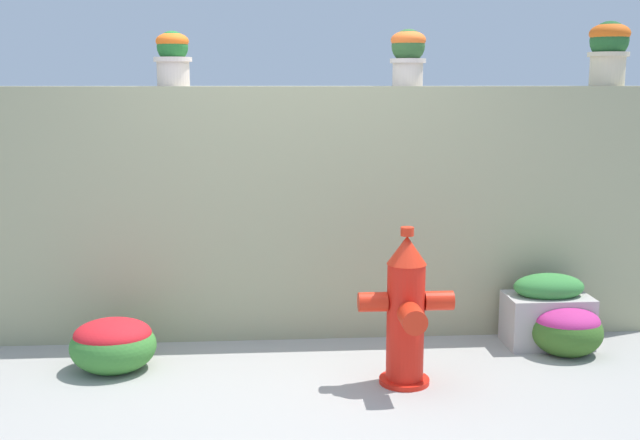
{
  "coord_description": "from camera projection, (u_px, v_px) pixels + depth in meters",
  "views": [
    {
      "loc": [
        -0.18,
        -4.2,
        1.76
      ],
      "look_at": [
        0.19,
        0.88,
        0.84
      ],
      "focal_mm": 43.1,
      "sensor_mm": 36.0,
      "label": 1
    }
  ],
  "objects": [
    {
      "name": "stone_wall",
      "position": [
        291.0,
        212.0,
        5.36
      ],
      "size": [
        5.12,
        0.39,
        1.73
      ],
      "primitive_type": "cube",
      "color": "tan",
      "rests_on": "ground"
    },
    {
      "name": "fire_hydrant",
      "position": [
        406.0,
        312.0,
        4.47
      ],
      "size": [
        0.56,
        0.44,
        0.94
      ],
      "color": "red",
      "rests_on": "ground"
    },
    {
      "name": "potted_plant_2",
      "position": [
        408.0,
        53.0,
        5.23
      ],
      "size": [
        0.25,
        0.25,
        0.38
      ],
      "color": "beige",
      "rests_on": "stone_wall"
    },
    {
      "name": "flower_bush_right",
      "position": [
        113.0,
        343.0,
        4.73
      ],
      "size": [
        0.53,
        0.48,
        0.34
      ],
      "color": "#3C8033",
      "rests_on": "ground"
    },
    {
      "name": "planter_box",
      "position": [
        547.0,
        311.0,
        5.18
      ],
      "size": [
        0.56,
        0.34,
        0.49
      ],
      "color": "#ACA39F",
      "rests_on": "ground"
    },
    {
      "name": "ground_plane",
      "position": [
        298.0,
        390.0,
        4.45
      ],
      "size": [
        24.0,
        24.0,
        0.0
      ],
      "primitive_type": "plane",
      "color": "#9B9892"
    },
    {
      "name": "flower_bush_left",
      "position": [
        567.0,
        329.0,
        5.02
      ],
      "size": [
        0.47,
        0.42,
        0.32
      ],
      "color": "#376223",
      "rests_on": "ground"
    },
    {
      "name": "potted_plant_3",
      "position": [
        609.0,
        48.0,
        5.31
      ],
      "size": [
        0.28,
        0.28,
        0.44
      ],
      "color": "beige",
      "rests_on": "stone_wall"
    },
    {
      "name": "potted_plant_1",
      "position": [
        173.0,
        55.0,
        5.1
      ],
      "size": [
        0.25,
        0.25,
        0.36
      ],
      "color": "beige",
      "rests_on": "stone_wall"
    }
  ]
}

